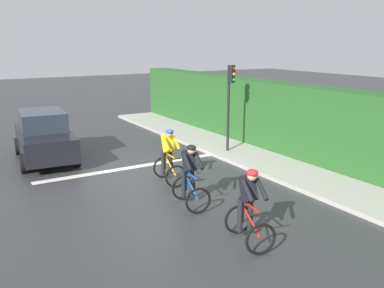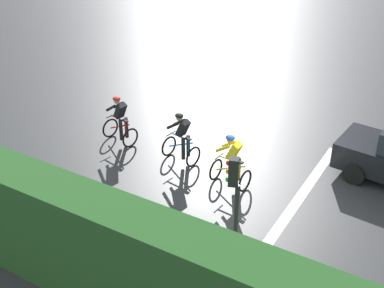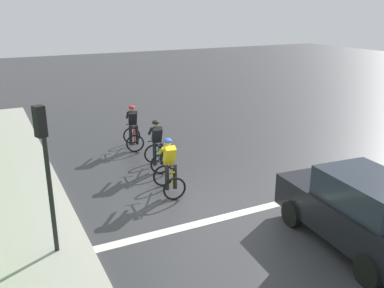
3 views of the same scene
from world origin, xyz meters
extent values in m
plane|color=#333335|center=(0.00, 0.00, 0.00)|extent=(80.00, 80.00, 0.00)
cube|color=#ADA89E|center=(-4.31, 2.00, 0.06)|extent=(2.80, 24.44, 0.12)
cube|color=gray|center=(-5.21, 2.00, 0.34)|extent=(0.44, 24.44, 0.68)
cube|color=#265623|center=(-5.51, 2.00, 1.34)|extent=(1.10, 24.44, 2.67)
cube|color=silver|center=(0.00, -0.81, 0.00)|extent=(7.00, 0.30, 0.01)
torus|color=black|center=(0.38, 6.08, 0.34)|extent=(0.68, 0.20, 0.68)
torus|color=black|center=(0.17, 5.08, 0.34)|extent=(0.68, 0.20, 0.68)
cylinder|color=red|center=(0.28, 5.58, 0.59)|extent=(0.24, 0.98, 0.51)
cylinder|color=red|center=(0.22, 5.28, 0.62)|extent=(0.04, 0.04, 0.55)
cylinder|color=red|center=(0.29, 5.63, 0.87)|extent=(0.19, 0.71, 0.04)
cube|color=black|center=(0.22, 5.28, 0.91)|extent=(0.14, 0.24, 0.04)
cylinder|color=black|center=(0.36, 5.98, 0.84)|extent=(0.42, 0.12, 0.03)
cube|color=black|center=(0.26, 5.48, 1.21)|extent=(0.38, 0.46, 0.57)
sphere|color=tan|center=(0.29, 5.63, 1.52)|extent=(0.20, 0.20, 0.20)
ellipsoid|color=red|center=(0.29, 5.63, 1.59)|extent=(0.29, 0.32, 0.14)
cylinder|color=black|center=(0.12, 5.41, 0.57)|extent=(0.12, 0.12, 0.74)
cylinder|color=black|center=(0.35, 5.36, 0.57)|extent=(0.12, 0.12, 0.74)
cylinder|color=black|center=(0.16, 5.79, 1.26)|extent=(0.19, 0.49, 0.37)
cylinder|color=black|center=(0.47, 5.73, 1.26)|extent=(0.19, 0.49, 0.37)
torus|color=black|center=(0.36, 3.68, 0.34)|extent=(0.68, 0.17, 0.68)
torus|color=black|center=(0.20, 2.68, 0.34)|extent=(0.68, 0.17, 0.68)
cylinder|color=#1E59B2|center=(0.28, 3.18, 0.59)|extent=(0.20, 0.98, 0.51)
cylinder|color=#1E59B2|center=(0.23, 2.88, 0.62)|extent=(0.04, 0.04, 0.55)
cylinder|color=#1E59B2|center=(0.29, 3.23, 0.87)|extent=(0.16, 0.71, 0.04)
cube|color=black|center=(0.23, 2.88, 0.91)|extent=(0.13, 0.23, 0.04)
cylinder|color=black|center=(0.35, 3.58, 0.84)|extent=(0.42, 0.10, 0.03)
cube|color=black|center=(0.27, 3.08, 1.21)|extent=(0.36, 0.45, 0.57)
sphere|color=tan|center=(0.29, 3.23, 1.52)|extent=(0.20, 0.20, 0.20)
ellipsoid|color=black|center=(0.29, 3.23, 1.59)|extent=(0.28, 0.31, 0.14)
cylinder|color=black|center=(0.13, 3.00, 0.57)|extent=(0.12, 0.12, 0.74)
cylinder|color=black|center=(0.37, 2.96, 0.57)|extent=(0.12, 0.12, 0.74)
cylinder|color=black|center=(0.15, 3.39, 1.26)|extent=(0.17, 0.49, 0.37)
cylinder|color=black|center=(0.47, 3.33, 1.26)|extent=(0.17, 0.49, 0.37)
torus|color=black|center=(-0.09, 1.72, 0.34)|extent=(0.68, 0.13, 0.68)
torus|color=black|center=(-0.19, 0.71, 0.34)|extent=(0.68, 0.13, 0.68)
cylinder|color=gold|center=(-0.14, 1.21, 0.59)|extent=(0.14, 0.99, 0.51)
cylinder|color=gold|center=(-0.17, 0.91, 0.62)|extent=(0.04, 0.04, 0.55)
cylinder|color=gold|center=(-0.14, 1.26, 0.87)|extent=(0.12, 0.71, 0.04)
cube|color=black|center=(-0.17, 0.91, 0.91)|extent=(0.12, 0.23, 0.04)
cylinder|color=black|center=(-0.10, 1.62, 0.84)|extent=(0.42, 0.07, 0.03)
cube|color=yellow|center=(-0.15, 1.11, 1.21)|extent=(0.34, 0.44, 0.57)
sphere|color=tan|center=(-0.14, 1.26, 1.52)|extent=(0.20, 0.20, 0.20)
ellipsoid|color=#264CB2|center=(-0.14, 1.26, 1.59)|extent=(0.27, 0.30, 0.14)
cylinder|color=black|center=(-0.28, 1.02, 0.57)|extent=(0.12, 0.12, 0.74)
cylinder|color=black|center=(-0.04, 1.00, 0.57)|extent=(0.12, 0.12, 0.74)
cylinder|color=yellow|center=(-0.28, 1.41, 1.26)|extent=(0.14, 0.48, 0.37)
cylinder|color=yellow|center=(0.04, 1.38, 1.26)|extent=(0.14, 0.48, 0.37)
cylinder|color=black|center=(1.82, -1.92, 0.32)|extent=(0.27, 0.66, 0.64)
cylinder|color=black|center=(3.48, -2.06, 0.32)|extent=(0.27, 0.66, 0.64)
cube|color=#EAEACC|center=(2.20, -1.21, 0.80)|extent=(0.29, 0.10, 0.16)
cube|color=#EAEACC|center=(3.22, -1.30, 0.80)|extent=(0.29, 0.10, 0.16)
cylinder|color=black|center=(-3.63, -0.64, 1.35)|extent=(0.10, 0.10, 2.70)
cube|color=black|center=(-3.67, -0.55, 3.02)|extent=(0.26, 0.26, 0.64)
sphere|color=red|center=(-3.70, -0.44, 3.22)|extent=(0.11, 0.11, 0.11)
sphere|color=orange|center=(-3.70, -0.44, 3.02)|extent=(0.11, 0.11, 0.11)
sphere|color=green|center=(-3.70, -0.44, 2.82)|extent=(0.11, 0.11, 0.11)
camera|label=1|loc=(5.46, 11.89, 4.16)|focal=38.95mm
camera|label=2|loc=(-11.86, -4.40, 8.90)|focal=49.29mm
camera|label=3|loc=(-4.54, -9.05, 5.19)|focal=38.90mm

